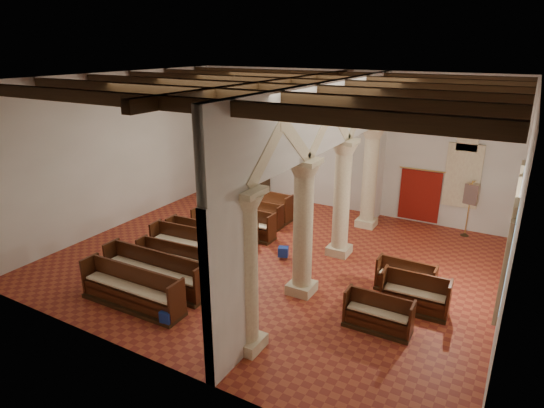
{
  "coord_description": "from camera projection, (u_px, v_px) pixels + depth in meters",
  "views": [
    {
      "loc": [
        6.88,
        -12.28,
        6.98
      ],
      "look_at": [
        -0.34,
        0.5,
        1.8
      ],
      "focal_mm": 30.0,
      "sensor_mm": 36.0,
      "label": 1
    }
  ],
  "objects": [
    {
      "name": "lectern",
      "position": [
        260.0,
        187.0,
        21.69
      ],
      "size": [
        0.57,
        0.58,
        1.31
      ],
      "rotation": [
        0.0,
        0.0,
        0.11
      ],
      "color": "#382511",
      "rests_on": "floor"
    },
    {
      "name": "window_right_b",
      "position": [
        516.0,
        212.0,
        13.68
      ],
      "size": [
        0.03,
        1.0,
        2.2
      ],
      "primitive_type": "cube",
      "color": "#306D52",
      "rests_on": "wall_right"
    },
    {
      "name": "tube_heater_b",
      "position": [
        160.0,
        294.0,
        13.14
      ],
      "size": [
        1.08,
        0.45,
        0.11
      ],
      "primitive_type": "cylinder",
      "rotation": [
        0.0,
        1.57,
        0.32
      ],
      "color": "white",
      "rests_on": "floor"
    },
    {
      "name": "dossal_curtain",
      "position": [
        420.0,
        195.0,
        18.45
      ],
      "size": [
        1.8,
        0.07,
        2.17
      ],
      "color": "maroon",
      "rests_on": "floor"
    },
    {
      "name": "tube_heater_a",
      "position": [
        121.0,
        297.0,
        12.96
      ],
      "size": [
        1.1,
        0.49,
        0.11
      ],
      "primitive_type": "cylinder",
      "rotation": [
        0.0,
        1.57,
        0.35
      ],
      "color": "silver",
      "rests_on": "floor"
    },
    {
      "name": "hymnal_box_a",
      "position": [
        167.0,
        317.0,
        11.86
      ],
      "size": [
        0.33,
        0.27,
        0.31
      ],
      "primitive_type": "cube",
      "rotation": [
        0.0,
        0.0,
        0.06
      ],
      "color": "navy",
      "rests_on": "floor"
    },
    {
      "name": "ceiling",
      "position": [
        274.0,
        79.0,
        13.6
      ],
      "size": [
        14.0,
        14.0,
        0.0
      ],
      "primitive_type": "plane",
      "rotation": [
        3.14,
        0.0,
        0.0
      ],
      "color": "black",
      "rests_on": "wall_back"
    },
    {
      "name": "floor",
      "position": [
        273.0,
        259.0,
        15.6
      ],
      "size": [
        14.0,
        14.0,
        0.0
      ],
      "primitive_type": "plane",
      "color": "#963A20",
      "rests_on": "ground"
    },
    {
      "name": "hymnal_box_c",
      "position": [
        283.0,
        252.0,
        15.54
      ],
      "size": [
        0.41,
        0.37,
        0.34
      ],
      "primitive_type": "cube",
      "rotation": [
        0.0,
        0.0,
        0.34
      ],
      "color": "navy",
      "rests_on": "floor"
    },
    {
      "name": "nave_pew_8",
      "position": [
        259.0,
        208.0,
        19.31
      ],
      "size": [
        3.01,
        0.91,
        1.15
      ],
      "rotation": [
        0.0,
        0.0,
        -0.05
      ],
      "color": "#322010",
      "rests_on": "floor"
    },
    {
      "name": "processional_banner",
      "position": [
        467.0,
        217.0,
        17.26
      ],
      "size": [
        0.5,
        0.64,
        2.21
      ],
      "rotation": [
        0.0,
        0.0,
        -0.22
      ],
      "color": "#322010",
      "rests_on": "floor"
    },
    {
      "name": "nave_pew_4",
      "position": [
        202.0,
        241.0,
        16.12
      ],
      "size": [
        2.72,
        0.85,
        1.08
      ],
      "rotation": [
        0.0,
        0.0,
        0.05
      ],
      "color": "#322010",
      "rests_on": "floor"
    },
    {
      "name": "aisle_pew_2",
      "position": [
        405.0,
        282.0,
        13.43
      ],
      "size": [
        1.71,
        0.66,
        0.97
      ],
      "rotation": [
        0.0,
        0.0,
        -0.0
      ],
      "color": "#322010",
      "rests_on": "floor"
    },
    {
      "name": "nave_pew_1",
      "position": [
        155.0,
        277.0,
        13.64
      ],
      "size": [
        3.58,
        0.81,
        1.15
      ],
      "rotation": [
        0.0,
        0.0,
        0.01
      ],
      "color": "#322010",
      "rests_on": "floor"
    },
    {
      "name": "aisle_pew_1",
      "position": [
        414.0,
        299.0,
        12.49
      ],
      "size": [
        1.84,
        0.78,
        1.07
      ],
      "rotation": [
        0.0,
        0.0,
        0.04
      ],
      "color": "#322010",
      "rests_on": "floor"
    },
    {
      "name": "aisle_pew_0",
      "position": [
        378.0,
        318.0,
        11.67
      ],
      "size": [
        1.75,
        0.67,
        0.97
      ],
      "rotation": [
        0.0,
        0.0,
        0.01
      ],
      "color": "#322010",
      "rests_on": "floor"
    },
    {
      "name": "wall_right",
      "position": [
        517.0,
        213.0,
        11.35
      ],
      "size": [
        0.02,
        12.0,
        6.0
      ],
      "primitive_type": "cube",
      "color": "silver",
      "rests_on": "floor"
    },
    {
      "name": "nave_pew_2",
      "position": [
        173.0,
        263.0,
        14.65
      ],
      "size": [
        2.58,
        0.81,
        0.97
      ],
      "rotation": [
        0.0,
        0.0,
        0.07
      ],
      "color": "#322010",
      "rests_on": "floor"
    },
    {
      "name": "nave_pew_0",
      "position": [
        132.0,
        294.0,
        12.69
      ],
      "size": [
        3.3,
        0.83,
        1.15
      ],
      "rotation": [
        0.0,
        0.0,
        0.02
      ],
      "color": "#322010",
      "rests_on": "floor"
    },
    {
      "name": "wall_back",
      "position": [
        342.0,
        142.0,
        19.52
      ],
      "size": [
        14.0,
        0.02,
        6.0
      ],
      "primitive_type": "cube",
      "color": "silver",
      "rests_on": "floor"
    },
    {
      "name": "window_back",
      "position": [
        463.0,
        176.0,
        17.45
      ],
      "size": [
        1.0,
        0.03,
        2.2
      ],
      "primitive_type": "cube",
      "color": "#306D52",
      "rests_on": "wall_back"
    },
    {
      "name": "nave_pew_6",
      "position": [
        236.0,
        225.0,
        17.56
      ],
      "size": [
        3.24,
        0.77,
        1.08
      ],
      "rotation": [
        0.0,
        0.0,
        -0.02
      ],
      "color": "#322010",
      "rests_on": "floor"
    },
    {
      "name": "ceiling_beams",
      "position": [
        274.0,
        85.0,
        13.66
      ],
      "size": [
        13.8,
        11.8,
        0.3
      ],
      "primitive_type": null,
      "color": "#322010",
      "rests_on": "wall_back"
    },
    {
      "name": "window_right_a",
      "position": [
        507.0,
        265.0,
        10.4
      ],
      "size": [
        0.03,
        1.0,
        2.2
      ],
      "primitive_type": "cube",
      "color": "#306D52",
      "rests_on": "wall_right"
    },
    {
      "name": "hymnal_box_b",
      "position": [
        237.0,
        283.0,
        13.55
      ],
      "size": [
        0.35,
        0.31,
        0.29
      ],
      "primitive_type": "cube",
      "rotation": [
        0.0,
        0.0,
        -0.28
      ],
      "color": "navy",
      "rests_on": "floor"
    },
    {
      "name": "nave_pew_7",
      "position": [
        248.0,
        216.0,
        18.64
      ],
      "size": [
        3.03,
        0.71,
        0.98
      ],
      "rotation": [
        0.0,
        0.0,
        0.02
      ],
      "color": "#322010",
      "rests_on": "floor"
    },
    {
      "name": "pipe_organ",
      "position": [
        248.0,
        168.0,
        21.74
      ],
      "size": [
        2.1,
        0.85,
        4.4
      ],
      "color": "#322010",
      "rests_on": "floor"
    },
    {
      "name": "wall_left",
      "position": [
        118.0,
        151.0,
        17.85
      ],
      "size": [
        0.02,
        12.0,
        6.0
      ],
      "primitive_type": "cube",
      "color": "silver",
      "rests_on": "floor"
    },
    {
      "name": "nave_pew_5",
      "position": [
        224.0,
        231.0,
        17.09
      ],
      "size": [
        2.75,
        0.74,
        1.01
      ],
      "rotation": [
        0.0,
        0.0,
        -0.02
      ],
      "color": "#322010",
      "rests_on": "floor"
    },
    {
      "name": "arcade",
      "position": [
        326.0,
        165.0,
        13.58
      ],
      "size": [
        0.9,
        11.9,
        6.0
      ],
      "color": "beige",
      "rests_on": "floor"
    },
    {
      "name": "nave_pew_3",
      "position": [
        193.0,
        249.0,
        15.49
      ],
      "size": [
        3.2,
        0.95,
        1.1
      ],
      "rotation": [
        0.0,
        0.0,
        0.07
      ],
      "color": "#322010",
      "rests_on": "floor"
    },
    {
      "name": "wall_front",
      "position": [
        136.0,
        242.0,
        9.67
      ],
      "size": [
        14.0,
        0.02,
        6.0
      ],
      "primitive_type": "cube",
      "color": "silver",
      "rests_on": "floor"
    }
  ]
}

